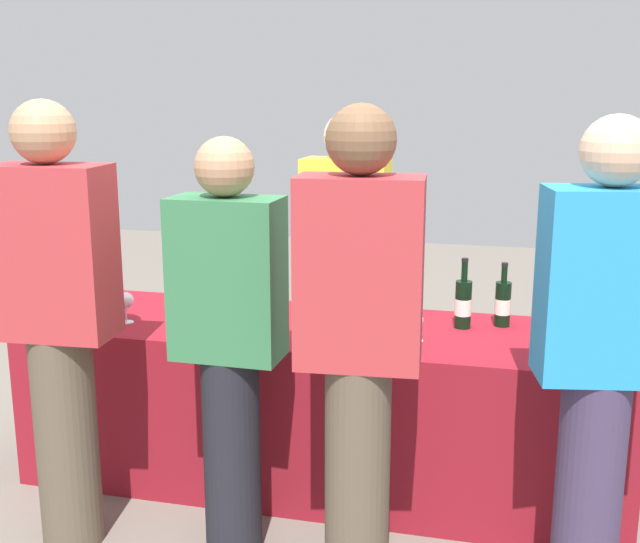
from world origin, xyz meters
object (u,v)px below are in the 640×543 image
Objects in this scene: wine_glass_1 at (334,308)px; wine_bottle_4 at (558,307)px; wine_glass_2 at (416,321)px; wine_glass_0 at (126,302)px; guest_0 at (57,315)px; guest_1 at (229,338)px; guest_2 at (359,341)px; wine_bottle_1 at (378,297)px; server_pouring at (345,266)px; guest_3 at (600,354)px; wine_glass_3 at (545,324)px; wine_bottle_0 at (339,297)px; wine_bottle_3 at (503,303)px; wine_bottle_2 at (463,303)px.

wine_bottle_4 is at bearing 12.43° from wine_glass_1.
wine_bottle_4 is 2.56× the size of wine_glass_2.
guest_0 is (0.02, -0.57, 0.10)m from wine_glass_0.
guest_2 is (0.52, -0.13, 0.07)m from guest_1.
server_pouring is (-0.25, 0.46, 0.03)m from wine_bottle_1.
wine_bottle_4 is 0.97m from wine_glass_1.
server_pouring is (-0.45, 0.70, 0.06)m from wine_glass_2.
wine_glass_3 is at bearing 94.34° from guest_3.
wine_bottle_0 is 1.11× the size of wine_bottle_3.
wine_glass_1 is (-0.95, -0.21, -0.01)m from wine_bottle_4.
server_pouring reaches higher than guest_1.
wine_bottle_2 reaches higher than wine_glass_2.
wine_glass_0 is 0.58m from guest_0.
wine_bottle_0 is 0.20× the size of guest_1.
wine_bottle_4 is at bearing 24.16° from wine_glass_2.
guest_0 is (-0.92, -0.81, 0.08)m from wine_bottle_0.
wine_glass_3 reaches higher than wine_glass_0.
wine_glass_3 is 1.28m from guest_1.
guest_0 is (-1.30, -0.61, 0.11)m from wine_glass_2.
wine_glass_0 is at bearing 88.27° from guest_0.
wine_glass_0 is 0.95m from wine_glass_1.
wine_bottle_0 is 0.97m from wine_glass_0.
wine_bottle_0 is at bearing -175.26° from wine_bottle_2.
wine_glass_1 is 0.08× the size of guest_0.
wine_bottle_4 is 0.19× the size of server_pouring.
guest_0 is at bearing -150.59° from wine_bottle_3.
guest_2 reaches higher than guest_1.
wine_bottle_3 is 1.70m from wine_glass_0.
guest_3 is (1.13, -1.25, 0.03)m from server_pouring.
wine_glass_1 is 0.75m from guest_2.
guest_2 reaches higher than wine_glass_1.
wine_bottle_3 is 1.29m from guest_1.
guest_3 reaches higher than wine_bottle_1.
wine_bottle_0 is 0.19× the size of server_pouring.
wine_glass_2 is (-0.35, -0.31, -0.02)m from wine_bottle_3.
wine_bottle_4 is 0.64m from wine_glass_2.
wine_bottle_0 is 1.01× the size of wine_bottle_2.
wine_bottle_2 is at bearing 147.85° from wine_glass_3.
wine_bottle_1 is 0.90m from guest_2.
guest_1 is (0.67, -0.47, 0.03)m from wine_glass_0.
wine_bottle_2 is at bearing 43.73° from guest_1.
wine_bottle_4 is at bearing 21.58° from guest_0.
wine_bottle_0 is at bearing 152.41° from wine_glass_2.
guest_2 is (1.17, -0.03, -0.00)m from guest_0.
guest_3 is at bearing -1.48° from guest_0.
guest_3 is (0.32, -0.86, 0.07)m from wine_bottle_3.
guest_3 is at bearing -58.02° from wine_bottle_2.
wine_glass_2 is at bearing -50.40° from wine_bottle_1.
wine_bottle_1 is at bearing 163.35° from wine_glass_3.
guest_3 is (0.09, -0.81, 0.06)m from wine_bottle_4.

